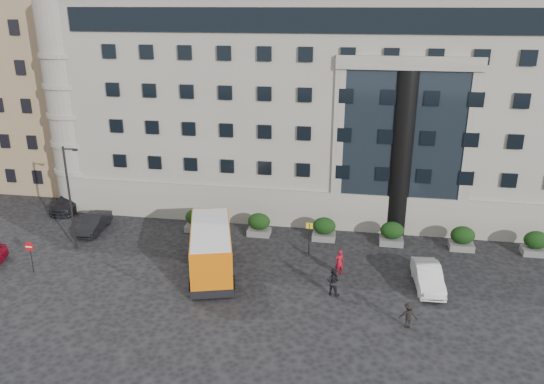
{
  "coord_description": "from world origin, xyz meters",
  "views": [
    {
      "loc": [
        8.78,
        -30.4,
        17.68
      ],
      "look_at": [
        2.85,
        4.32,
        5.0
      ],
      "focal_mm": 35.0,
      "sensor_mm": 36.0,
      "label": 1
    }
  ],
  "objects_px": {
    "no_entry_sign": "(30,251)",
    "parked_car_c": "(71,201)",
    "hedge_c": "(324,229)",
    "pedestrian_c": "(409,315)",
    "parked_car_d": "(114,191)",
    "bus_stop_sign": "(309,233)",
    "red_truck": "(152,171)",
    "hedge_e": "(462,238)",
    "white_taxi": "(428,277)",
    "minibus": "(211,248)",
    "pedestrian_b": "(333,281)",
    "pedestrian_a": "(339,262)",
    "hedge_b": "(259,224)",
    "hedge_f": "(536,243)",
    "parked_car_b": "(94,223)",
    "hedge_d": "(392,233)",
    "hedge_a": "(196,220)",
    "street_lamp": "(70,195)"
  },
  "relations": [
    {
      "from": "parked_car_d",
      "to": "street_lamp",
      "type": "bearing_deg",
      "value": -81.5
    },
    {
      "from": "hedge_e",
      "to": "pedestrian_b",
      "type": "relative_size",
      "value": 0.99
    },
    {
      "from": "no_entry_sign",
      "to": "pedestrian_b",
      "type": "distance_m",
      "value": 20.62
    },
    {
      "from": "hedge_d",
      "to": "hedge_f",
      "type": "bearing_deg",
      "value": 0.0
    },
    {
      "from": "hedge_c",
      "to": "pedestrian_c",
      "type": "bearing_deg",
      "value": -62.97
    },
    {
      "from": "red_truck",
      "to": "parked_car_b",
      "type": "height_order",
      "value": "red_truck"
    },
    {
      "from": "hedge_c",
      "to": "hedge_d",
      "type": "relative_size",
      "value": 1.0
    },
    {
      "from": "hedge_a",
      "to": "no_entry_sign",
      "type": "xyz_separation_m",
      "value": [
        -9.0,
        -8.84,
        0.72
      ]
    },
    {
      "from": "parked_car_c",
      "to": "parked_car_d",
      "type": "relative_size",
      "value": 1.0
    },
    {
      "from": "hedge_c",
      "to": "pedestrian_c",
      "type": "height_order",
      "value": "hedge_c"
    },
    {
      "from": "pedestrian_b",
      "to": "hedge_a",
      "type": "bearing_deg",
      "value": -21.25
    },
    {
      "from": "red_truck",
      "to": "pedestrian_a",
      "type": "relative_size",
      "value": 2.82
    },
    {
      "from": "minibus",
      "to": "pedestrian_a",
      "type": "distance_m",
      "value": 8.84
    },
    {
      "from": "parked_car_c",
      "to": "white_taxi",
      "type": "height_order",
      "value": "white_taxi"
    },
    {
      "from": "hedge_e",
      "to": "no_entry_sign",
      "type": "distance_m",
      "value": 31.09
    },
    {
      "from": "bus_stop_sign",
      "to": "parked_car_b",
      "type": "bearing_deg",
      "value": 175.83
    },
    {
      "from": "minibus",
      "to": "parked_car_d",
      "type": "xyz_separation_m",
      "value": [
        -13.13,
        12.59,
        -1.07
      ]
    },
    {
      "from": "hedge_b",
      "to": "hedge_d",
      "type": "xyz_separation_m",
      "value": [
        10.4,
        0.0,
        0.0
      ]
    },
    {
      "from": "hedge_b",
      "to": "parked_car_c",
      "type": "height_order",
      "value": "hedge_b"
    },
    {
      "from": "hedge_f",
      "to": "no_entry_sign",
      "type": "bearing_deg",
      "value": -165.83
    },
    {
      "from": "no_entry_sign",
      "to": "minibus",
      "type": "distance_m",
      "value": 12.35
    },
    {
      "from": "hedge_b",
      "to": "red_truck",
      "type": "xyz_separation_m",
      "value": [
        -13.24,
        10.57,
        0.43
      ]
    },
    {
      "from": "hedge_c",
      "to": "street_lamp",
      "type": "relative_size",
      "value": 0.23
    },
    {
      "from": "hedge_e",
      "to": "white_taxi",
      "type": "distance_m",
      "value": 7.02
    },
    {
      "from": "no_entry_sign",
      "to": "white_taxi",
      "type": "xyz_separation_m",
      "value": [
        26.66,
        2.56,
        -0.9
      ]
    },
    {
      "from": "no_entry_sign",
      "to": "pedestrian_a",
      "type": "height_order",
      "value": "no_entry_sign"
    },
    {
      "from": "no_entry_sign",
      "to": "parked_car_b",
      "type": "xyz_separation_m",
      "value": [
        0.79,
        7.33,
        -0.95
      ]
    },
    {
      "from": "hedge_e",
      "to": "parked_car_b",
      "type": "xyz_separation_m",
      "value": [
        -29.01,
        -1.51,
        -0.23
      ]
    },
    {
      "from": "minibus",
      "to": "hedge_b",
      "type": "bearing_deg",
      "value": 56.33
    },
    {
      "from": "hedge_b",
      "to": "pedestrian_b",
      "type": "distance_m",
      "value": 10.44
    },
    {
      "from": "white_taxi",
      "to": "minibus",
      "type": "bearing_deg",
      "value": 177.02
    },
    {
      "from": "white_taxi",
      "to": "parked_car_c",
      "type": "bearing_deg",
      "value": 159.19
    },
    {
      "from": "bus_stop_sign",
      "to": "red_truck",
      "type": "xyz_separation_m",
      "value": [
        -17.54,
        13.37,
        -0.37
      ]
    },
    {
      "from": "hedge_b",
      "to": "hedge_c",
      "type": "xyz_separation_m",
      "value": [
        5.2,
        0.0,
        0.0
      ]
    },
    {
      "from": "white_taxi",
      "to": "pedestrian_b",
      "type": "height_order",
      "value": "pedestrian_b"
    },
    {
      "from": "bus_stop_sign",
      "to": "white_taxi",
      "type": "distance_m",
      "value": 8.93
    },
    {
      "from": "hedge_b",
      "to": "hedge_f",
      "type": "xyz_separation_m",
      "value": [
        20.8,
        0.0,
        0.0
      ]
    },
    {
      "from": "hedge_a",
      "to": "no_entry_sign",
      "type": "height_order",
      "value": "no_entry_sign"
    },
    {
      "from": "pedestrian_b",
      "to": "hedge_c",
      "type": "bearing_deg",
      "value": -67.55
    },
    {
      "from": "parked_car_d",
      "to": "white_taxi",
      "type": "xyz_separation_m",
      "value": [
        27.66,
        -12.29,
        0.03
      ]
    },
    {
      "from": "parked_car_d",
      "to": "white_taxi",
      "type": "relative_size",
      "value": 1.13
    },
    {
      "from": "parked_car_b",
      "to": "parked_car_c",
      "type": "distance_m",
      "value": 6.24
    },
    {
      "from": "minibus",
      "to": "pedestrian_b",
      "type": "xyz_separation_m",
      "value": [
        8.47,
        -1.67,
        -0.86
      ]
    },
    {
      "from": "hedge_c",
      "to": "pedestrian_c",
      "type": "relative_size",
      "value": 1.16
    },
    {
      "from": "street_lamp",
      "to": "pedestrian_c",
      "type": "xyz_separation_m",
      "value": [
        24.03,
        -6.35,
        -3.57
      ]
    },
    {
      "from": "hedge_a",
      "to": "hedge_d",
      "type": "bearing_deg",
      "value": 0.0
    },
    {
      "from": "bus_stop_sign",
      "to": "pedestrian_c",
      "type": "relative_size",
      "value": 1.59
    },
    {
      "from": "no_entry_sign",
      "to": "parked_car_c",
      "type": "relative_size",
      "value": 0.45
    },
    {
      "from": "hedge_f",
      "to": "parked_car_c",
      "type": "bearing_deg",
      "value": 175.83
    },
    {
      "from": "hedge_e",
      "to": "hedge_f",
      "type": "bearing_deg",
      "value": 0.0
    }
  ]
}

